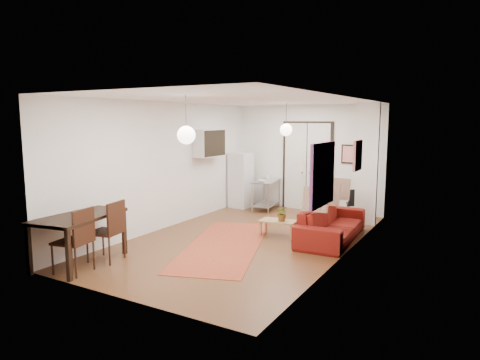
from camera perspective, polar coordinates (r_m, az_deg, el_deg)
The scene contains 27 objects.
floor at distance 9.10m, azimuth 0.78°, elevation -7.89°, with size 7.00×7.00×0.00m, color brown.
ceiling at distance 8.75m, azimuth 0.82°, elevation 10.68°, with size 4.20×7.00×0.02m, color white.
wall_back at distance 11.97m, azimuth 9.02°, elevation 2.94°, with size 4.20×0.02×2.90m, color white.
wall_front at distance 6.04m, azimuth -15.67°, elevation -2.29°, with size 4.20×0.02×2.90m, color white.
wall_left at distance 10.00m, azimuth -9.77°, elevation 1.92°, with size 0.02×7.00×2.90m, color white.
wall_right at distance 8.01m, azimuth 14.03°, elevation 0.27°, with size 0.02×7.00×2.90m, color white.
double_doors at distance 11.95m, azimuth 8.91°, elevation 1.73°, with size 1.44×0.06×2.50m, color silver.
stub_partition at distance 10.52m, azimuth 16.58°, elevation 2.00°, with size 0.50×0.10×2.90m, color white.
wall_cabinet at distance 11.05m, azimuth -4.11°, elevation 4.94°, with size 0.35×1.00×0.70m, color silver.
painting_popart at distance 6.80m, azimuth 10.96°, elevation 0.72°, with size 0.05×1.00×1.00m, color red.
painting_abstract at distance 8.74m, azimuth 15.41°, elevation 3.18°, with size 0.05×0.50×0.60m, color beige.
poster_back at distance 11.57m, azimuth 14.31°, elevation 3.36°, with size 0.40×0.03×0.50m, color red.
print_left at distance 11.55m, azimuth -3.34°, elevation 5.33°, with size 0.03×0.44×0.54m, color #985A3F.
pendant_back at distance 10.54m, azimuth 6.16°, elevation 6.67°, with size 0.30×0.30×0.80m.
pendant_front at distance 7.07m, azimuth -7.17°, elevation 5.97°, with size 0.30×0.30×0.80m.
kilim_rug at distance 8.68m, azimuth -2.09°, elevation -8.65°, with size 1.38×3.68×0.01m, color #BA472E.
sofa at distance 9.20m, azimuth 12.14°, elevation -5.66°, with size 2.37×0.93×0.69m, color maroon.
coffee_table at distance 9.32m, azimuth 5.11°, elevation -5.65°, with size 0.81×0.50×0.34m.
potted_plant at distance 9.23m, azimuth 5.69°, elevation -4.43°, with size 0.26×0.30×0.33m, color #30622C.
kitchen_counter at distance 11.91m, azimuth 3.51°, elevation -1.52°, with size 0.68×1.14×0.82m.
bowl at distance 11.60m, azimuth 2.86°, elevation -0.12°, with size 0.19×0.19×0.05m, color white.
soap_bottle at distance 12.10m, azimuth 3.84°, elevation 0.51°, with size 0.08×0.08×0.17m, color teal.
fridge at distance 12.20m, azimuth 0.12°, elevation -0.02°, with size 0.55×0.55×1.56m, color silver.
dining_table at distance 7.92m, azimuth -20.68°, elevation -5.03°, with size 1.18×1.72×0.88m.
dining_chair_near at distance 8.06m, azimuth -16.94°, elevation -5.71°, with size 0.60×0.78×1.08m.
dining_chair_far at distance 7.62m, azimuth -20.81°, elevation -6.69°, with size 0.60×0.78×1.08m.
black_side_chair at distance 11.21m, azimuth 15.10°, elevation -2.73°, with size 0.47×0.49×0.79m.
Camera 1 is at (4.27, -7.63, 2.51)m, focal length 32.00 mm.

